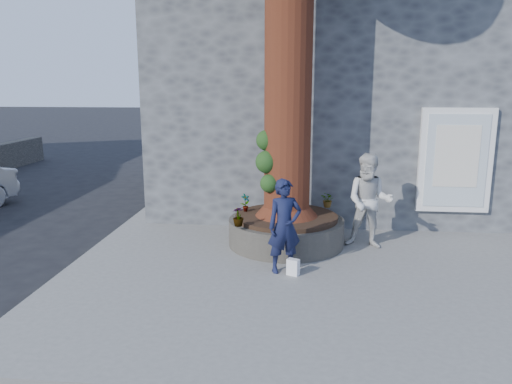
# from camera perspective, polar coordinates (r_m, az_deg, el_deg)

# --- Properties ---
(ground) EXTENTS (120.00, 120.00, 0.00)m
(ground) POSITION_cam_1_polar(r_m,az_deg,el_deg) (8.38, -2.72, -10.83)
(ground) COLOR black
(ground) RESTS_ON ground
(pavement) EXTENTS (9.00, 8.00, 0.12)m
(pavement) POSITION_cam_1_polar(r_m,az_deg,el_deg) (9.21, 7.58, -8.33)
(pavement) COLOR slate
(pavement) RESTS_ON ground
(yellow_line) EXTENTS (0.10, 30.00, 0.01)m
(yellow_line) POSITION_cam_1_polar(r_m,az_deg,el_deg) (10.14, -19.30, -7.33)
(yellow_line) COLOR yellow
(yellow_line) RESTS_ON ground
(stone_shop) EXTENTS (10.30, 8.30, 6.30)m
(stone_shop) POSITION_cam_1_polar(r_m,az_deg,el_deg) (14.88, 11.16, 11.59)
(stone_shop) COLOR #444649
(stone_shop) RESTS_ON ground
(planter) EXTENTS (2.30, 2.30, 0.60)m
(planter) POSITION_cam_1_polar(r_m,az_deg,el_deg) (10.05, 3.47, -4.35)
(planter) COLOR black
(planter) RESTS_ON pavement
(man) EXTENTS (0.69, 0.57, 1.62)m
(man) POSITION_cam_1_polar(r_m,az_deg,el_deg) (8.47, 3.29, -3.92)
(man) COLOR #131734
(man) RESTS_ON pavement
(woman) EXTENTS (1.03, 0.87, 1.86)m
(woman) POSITION_cam_1_polar(r_m,az_deg,el_deg) (9.95, 12.82, -1.03)
(woman) COLOR silver
(woman) RESTS_ON pavement
(shopping_bag) EXTENTS (0.23, 0.19, 0.28)m
(shopping_bag) POSITION_cam_1_polar(r_m,az_deg,el_deg) (8.53, 4.27, -8.55)
(shopping_bag) COLOR white
(shopping_bag) RESTS_ON pavement
(plant_a) EXTENTS (0.23, 0.23, 0.37)m
(plant_a) POSITION_cam_1_polar(r_m,az_deg,el_deg) (10.20, -1.23, -1.22)
(plant_a) COLOR gray
(plant_a) RESTS_ON planter
(plant_b) EXTENTS (0.28, 0.28, 0.37)m
(plant_b) POSITION_cam_1_polar(r_m,az_deg,el_deg) (10.01, 2.78, -1.49)
(plant_b) COLOR gray
(plant_b) RESTS_ON planter
(plant_c) EXTENTS (0.28, 0.28, 0.36)m
(plant_c) POSITION_cam_1_polar(r_m,az_deg,el_deg) (9.17, -2.03, -2.80)
(plant_c) COLOR gray
(plant_c) RESTS_ON planter
(plant_d) EXTENTS (0.39, 0.39, 0.32)m
(plant_d) POSITION_cam_1_polar(r_m,az_deg,el_deg) (10.65, 8.24, -0.89)
(plant_d) COLOR gray
(plant_d) RESTS_ON planter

